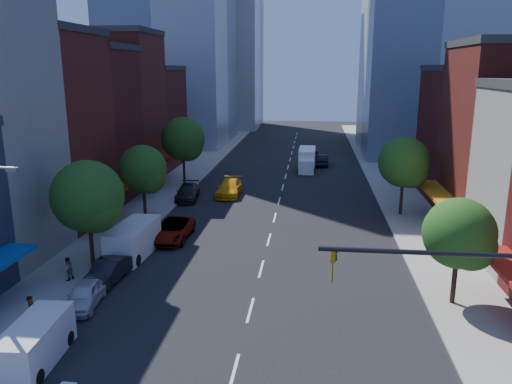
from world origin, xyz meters
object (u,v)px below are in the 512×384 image
at_px(cargo_van_far, 133,241).
at_px(box_truck, 307,160).
at_px(cargo_van_near, 34,345).
at_px(parked_car_second, 107,272).
at_px(parked_car_rear, 188,192).
at_px(taxi, 229,188).
at_px(pedestrian_near, 32,311).
at_px(parked_car_third, 173,230).
at_px(parked_car_front, 85,295).
at_px(pedestrian_far, 68,269).
at_px(traffic_car_oncoming, 322,160).
at_px(traffic_car_far, 311,153).

bearing_deg(cargo_van_far, box_truck, 72.83).
bearing_deg(cargo_van_near, parked_car_second, 88.26).
xyz_separation_m(parked_car_rear, taxi, (4.05, 2.14, 0.06)).
distance_m(parked_car_second, pedestrian_near, 6.24).
bearing_deg(box_truck, pedestrian_near, -106.57).
bearing_deg(parked_car_third, parked_car_front, -98.62).
xyz_separation_m(parked_car_front, parked_car_third, (1.86, 11.76, 0.09)).
bearing_deg(cargo_van_far, pedestrian_far, -113.79).
bearing_deg(traffic_car_oncoming, parked_car_rear, 56.06).
relative_size(parked_car_rear, taxi, 0.93).
bearing_deg(traffic_car_far, parked_car_front, 83.19).
height_order(parked_car_front, cargo_van_far, cargo_van_far).
relative_size(parked_car_front, taxi, 0.72).
distance_m(parked_car_third, box_truck, 30.75).
distance_m(cargo_van_near, pedestrian_far, 9.23).
height_order(taxi, traffic_car_far, taxi).
bearing_deg(traffic_car_oncoming, pedestrian_far, 68.97).
xyz_separation_m(cargo_van_near, traffic_car_oncoming, (13.87, 50.24, -0.22)).
relative_size(parked_car_third, pedestrian_near, 3.30).
relative_size(box_truck, pedestrian_near, 4.13).
bearing_deg(pedestrian_near, parked_car_rear, -12.57).
bearing_deg(cargo_van_near, taxi, 79.75).
bearing_deg(traffic_car_far, cargo_van_near, 84.89).
bearing_deg(parked_car_rear, pedestrian_near, -99.56).
bearing_deg(traffic_car_oncoming, cargo_van_near, 75.44).
xyz_separation_m(traffic_car_oncoming, box_truck, (-2.08, -3.66, 0.57)).
bearing_deg(parked_car_front, pedestrian_far, 124.11).
xyz_separation_m(cargo_van_far, traffic_car_far, (12.58, 42.14, -0.43)).
relative_size(parked_car_rear, traffic_car_oncoming, 1.13).
bearing_deg(pedestrian_far, pedestrian_near, 31.50).
bearing_deg(pedestrian_far, traffic_car_oncoming, -179.76).
bearing_deg(parked_car_third, traffic_car_oncoming, 69.74).
distance_m(parked_car_front, box_truck, 42.52).
xyz_separation_m(cargo_van_far, pedestrian_far, (-2.50, -4.94, -0.26)).
bearing_deg(parked_car_rear, box_truck, 47.86).
bearing_deg(traffic_car_oncoming, box_truck, 61.33).
distance_m(box_truck, pedestrian_near, 45.64).
bearing_deg(traffic_car_far, traffic_car_oncoming, 112.99).
relative_size(cargo_van_near, traffic_car_oncoming, 1.02).
distance_m(parked_car_third, pedestrian_far, 9.80).
xyz_separation_m(parked_car_second, cargo_van_near, (0.29, -9.06, 0.27)).
bearing_deg(pedestrian_far, cargo_van_near, 39.74).
bearing_deg(parked_car_front, pedestrian_near, -124.95).
bearing_deg(parked_car_front, parked_car_rear, 84.12).
bearing_deg(pedestrian_near, parked_car_front, -38.33).
height_order(parked_car_third, cargo_van_far, cargo_van_far).
bearing_deg(cargo_van_near, cargo_van_far, 87.68).
bearing_deg(cargo_van_near, pedestrian_near, 117.77).
height_order(traffic_car_far, box_truck, box_truck).
distance_m(parked_car_front, cargo_van_near, 5.83).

